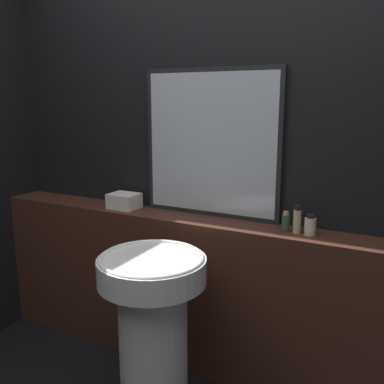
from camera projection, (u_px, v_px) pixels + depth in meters
wall_back at (211, 153)px, 2.42m from camera, size 8.00×0.06×2.50m
vanity_counter at (199, 294)px, 2.46m from camera, size 2.75×0.24×0.90m
pedestal_sink at (153, 328)px, 2.00m from camera, size 0.50×0.50×0.86m
mirror at (211, 144)px, 2.35m from camera, size 0.81×0.03×0.82m
towel_stack at (124, 201)px, 2.59m from camera, size 0.18×0.14×0.09m
shampoo_bottle at (286, 222)px, 2.13m from camera, size 0.04×0.04×0.10m
conditioner_bottle at (297, 220)px, 2.11m from camera, size 0.04×0.04×0.14m
lotion_bottle at (310, 225)px, 2.08m from camera, size 0.05×0.05×0.10m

